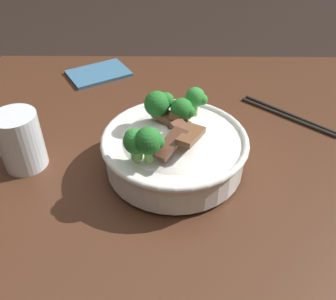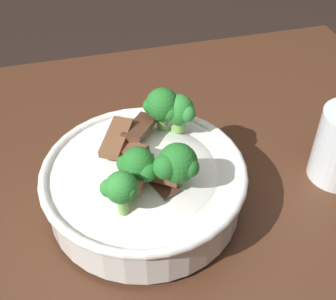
{
  "view_description": "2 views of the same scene",
  "coord_description": "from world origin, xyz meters",
  "px_view_note": "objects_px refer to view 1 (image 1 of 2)",
  "views": [
    {
      "loc": [
        -0.09,
        -0.55,
        1.25
      ],
      "look_at": [
        -0.1,
        -0.03,
        0.83
      ],
      "focal_mm": 39.9,
      "sensor_mm": 36.0,
      "label": 1
    },
    {
      "loc": [
        -0.01,
        0.36,
        1.25
      ],
      "look_at": [
        -0.12,
        -0.05,
        0.87
      ],
      "focal_mm": 48.94,
      "sensor_mm": 36.0,
      "label": 2
    }
  ],
  "objects_px": {
    "rice_bowl": "(174,146)",
    "folded_napkin": "(99,73)",
    "drinking_glass": "(21,144)",
    "chopsticks_pair": "(288,115)"
  },
  "relations": [
    {
      "from": "rice_bowl",
      "to": "folded_napkin",
      "type": "distance_m",
      "value": 0.42
    },
    {
      "from": "folded_napkin",
      "to": "chopsticks_pair",
      "type": "bearing_deg",
      "value": -23.36
    },
    {
      "from": "folded_napkin",
      "to": "rice_bowl",
      "type": "bearing_deg",
      "value": -61.86
    },
    {
      "from": "drinking_glass",
      "to": "chopsticks_pair",
      "type": "xyz_separation_m",
      "value": [
        0.53,
        0.16,
        -0.04
      ]
    },
    {
      "from": "rice_bowl",
      "to": "chopsticks_pair",
      "type": "height_order",
      "value": "rice_bowl"
    },
    {
      "from": "rice_bowl",
      "to": "folded_napkin",
      "type": "relative_size",
      "value": 1.72
    },
    {
      "from": "drinking_glass",
      "to": "chopsticks_pair",
      "type": "relative_size",
      "value": 0.59
    },
    {
      "from": "drinking_glass",
      "to": "folded_napkin",
      "type": "distance_m",
      "value": 0.37
    },
    {
      "from": "drinking_glass",
      "to": "folded_napkin",
      "type": "relative_size",
      "value": 0.72
    },
    {
      "from": "rice_bowl",
      "to": "drinking_glass",
      "type": "bearing_deg",
      "value": 178.18
    }
  ]
}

